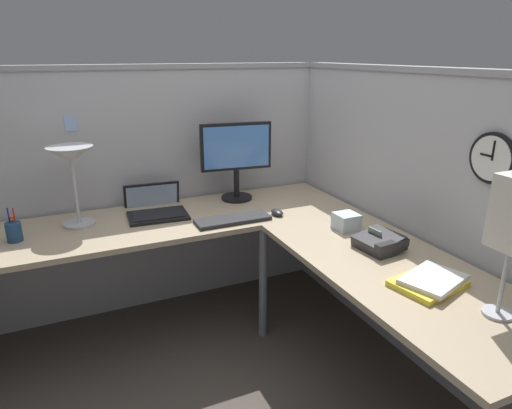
% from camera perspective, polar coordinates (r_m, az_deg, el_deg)
% --- Properties ---
extents(ground_plane, '(6.80, 6.80, 0.00)m').
position_cam_1_polar(ground_plane, '(2.73, -0.85, -18.49)').
color(ground_plane, '#4C443D').
extents(cubicle_wall_back, '(2.57, 0.12, 1.58)m').
position_cam_1_polar(cubicle_wall_back, '(3.04, -13.89, 1.70)').
color(cubicle_wall_back, '#B2B2B7').
rests_on(cubicle_wall_back, ground).
extents(cubicle_wall_right, '(0.12, 2.37, 1.58)m').
position_cam_1_polar(cubicle_wall_right, '(2.60, 19.43, -1.72)').
color(cubicle_wall_right, '#B2B2B7').
rests_on(cubicle_wall_right, ground).
extents(desk, '(2.35, 2.15, 0.73)m').
position_cam_1_polar(desk, '(2.32, -3.78, -7.47)').
color(desk, tan).
rests_on(desk, ground).
extents(monitor, '(0.46, 0.20, 0.50)m').
position_cam_1_polar(monitor, '(2.91, -2.50, 6.18)').
color(monitor, black).
rests_on(monitor, desk).
extents(laptop, '(0.37, 0.40, 0.22)m').
position_cam_1_polar(laptop, '(2.81, -12.53, -0.43)').
color(laptop, black).
rests_on(laptop, desk).
extents(keyboard, '(0.43, 0.14, 0.02)m').
position_cam_1_polar(keyboard, '(2.59, -2.90, -1.92)').
color(keyboard, '#232326').
rests_on(keyboard, desk).
extents(computer_mouse, '(0.06, 0.10, 0.03)m').
position_cam_1_polar(computer_mouse, '(2.69, 2.66, -0.99)').
color(computer_mouse, '#232326').
rests_on(computer_mouse, desk).
extents(desk_lamp_dome, '(0.24, 0.24, 0.44)m').
position_cam_1_polar(desk_lamp_dome, '(2.62, -22.18, 5.02)').
color(desk_lamp_dome, '#B7BABF').
rests_on(desk_lamp_dome, desk).
extents(pen_cup, '(0.08, 0.08, 0.18)m').
position_cam_1_polar(pen_cup, '(2.62, -28.11, -3.00)').
color(pen_cup, navy).
rests_on(pen_cup, desk).
extents(office_phone, '(0.21, 0.22, 0.11)m').
position_cam_1_polar(office_phone, '(2.29, 15.29, -4.67)').
color(office_phone, '#232326').
rests_on(office_phone, desk).
extents(book_stack, '(0.33, 0.27, 0.04)m').
position_cam_1_polar(book_stack, '(2.02, 21.01, -9.04)').
color(book_stack, yellow).
rests_on(book_stack, desk).
extents(tissue_box, '(0.12, 0.12, 0.09)m').
position_cam_1_polar(tissue_box, '(2.51, 11.26, -2.11)').
color(tissue_box, silver).
rests_on(tissue_box, desk).
extents(wall_clock, '(0.04, 0.22, 0.22)m').
position_cam_1_polar(wall_clock, '(2.16, 27.62, 5.19)').
color(wall_clock, black).
extents(pinned_note_leftmost, '(0.07, 0.00, 0.09)m').
position_cam_1_polar(pinned_note_leftmost, '(2.85, -22.22, 9.39)').
color(pinned_note_leftmost, '#99B7E5').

